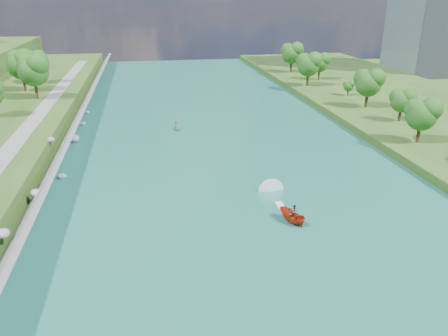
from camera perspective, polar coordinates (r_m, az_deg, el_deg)
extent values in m
plane|color=#2D5119|center=(49.43, 5.11, -9.13)|extent=(260.00, 260.00, 0.00)
cube|color=#195F52|center=(66.86, 0.67, -0.39)|extent=(55.00, 240.00, 0.10)
cube|color=slate|center=(66.66, -21.71, -0.47)|extent=(3.54, 236.00, 4.05)
ellipsoid|color=gray|center=(50.09, -26.89, -7.63)|extent=(1.29, 1.42, 0.98)
ellipsoid|color=gray|center=(59.72, -23.39, -3.02)|extent=(1.40, 1.43, 0.99)
ellipsoid|color=gray|center=(68.32, -20.37, -1.03)|extent=(1.37, 1.10, 0.86)
ellipsoid|color=gray|center=(75.08, -21.68, 3.46)|extent=(1.14, 1.20, 0.89)
ellipsoid|color=gray|center=(84.25, -18.99, 3.67)|extent=(1.88, 1.85, 1.46)
ellipsoid|color=gray|center=(95.03, -17.94, 5.53)|extent=(1.15, 1.27, 0.66)
ellipsoid|color=gray|center=(103.54, -17.45, 6.95)|extent=(0.91, 0.98, 0.68)
ellipsoid|color=#134815|center=(105.98, -23.62, 11.39)|extent=(6.98, 6.98, 11.64)
ellipsoid|color=#134815|center=(115.73, -24.92, 11.93)|extent=(6.98, 6.98, 11.63)
ellipsoid|color=#134815|center=(125.07, -23.36, 12.38)|extent=(5.95, 5.95, 9.91)
ellipsoid|color=#134815|center=(81.10, 24.39, 6.14)|extent=(5.48, 5.48, 9.14)
ellipsoid|color=#134815|center=(94.09, 22.20, 7.96)|extent=(4.57, 4.57, 7.62)
ellipsoid|color=#134815|center=(103.10, 18.34, 10.29)|extent=(6.09, 6.09, 10.16)
ellipsoid|color=#134815|center=(114.69, 15.96, 10.18)|extent=(2.69, 2.69, 4.49)
ellipsoid|color=#134815|center=(124.29, 10.97, 12.93)|extent=(6.42, 6.42, 10.70)
ellipsoid|color=#134815|center=(134.50, 12.38, 13.14)|extent=(5.49, 5.49, 9.16)
ellipsoid|color=#134815|center=(146.06, 8.83, 14.41)|extent=(6.62, 6.62, 11.03)
imported|color=#AA270D|center=(52.50, 8.84, -6.24)|extent=(3.06, 4.25, 1.54)
imported|color=#66605B|center=(51.85, 8.58, -6.07)|extent=(0.72, 0.59, 1.70)
imported|color=#66605B|center=(52.90, 9.20, -5.59)|extent=(0.80, 0.63, 1.58)
cube|color=white|center=(55.35, 7.81, -5.49)|extent=(0.90, 5.00, 0.06)
imported|color=gray|center=(87.65, -6.24, 5.17)|extent=(2.35, 2.92, 0.54)
imported|color=#66605B|center=(87.46, -6.26, 5.58)|extent=(0.77, 0.64, 1.35)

